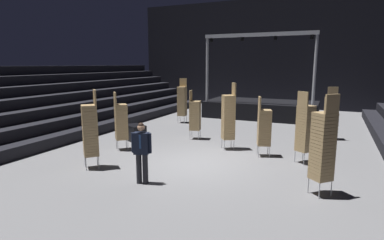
{
  "coord_description": "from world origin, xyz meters",
  "views": [
    {
      "loc": [
        4.01,
        -9.24,
        3.25
      ],
      "look_at": [
        -0.25,
        0.23,
        1.4
      ],
      "focal_mm": 29.44,
      "sensor_mm": 36.0,
      "label": 1
    }
  ],
  "objects_px": {
    "stage_riser": "(261,108)",
    "chair_stack_aisle_left": "(323,145)",
    "chair_stack_rear_centre": "(305,128)",
    "equipment_road_case": "(136,133)",
    "man_with_tie": "(142,150)",
    "chair_stack_front_left": "(195,115)",
    "chair_stack_rear_right": "(121,121)",
    "chair_stack_mid_left": "(228,116)",
    "chair_stack_mid_centre": "(90,130)",
    "chair_stack_mid_right": "(264,127)",
    "chair_stack_front_right": "(330,113)",
    "chair_stack_rear_left": "(182,101)"
  },
  "relations": [
    {
      "from": "chair_stack_aisle_left",
      "to": "chair_stack_rear_right",
      "type": "bearing_deg",
      "value": 122.53
    },
    {
      "from": "chair_stack_rear_right",
      "to": "chair_stack_aisle_left",
      "type": "height_order",
      "value": "chair_stack_aisle_left"
    },
    {
      "from": "chair_stack_rear_centre",
      "to": "chair_stack_aisle_left",
      "type": "relative_size",
      "value": 0.93
    },
    {
      "from": "stage_riser",
      "to": "chair_stack_front_left",
      "type": "bearing_deg",
      "value": -101.58
    },
    {
      "from": "chair_stack_mid_right",
      "to": "chair_stack_rear_right",
      "type": "relative_size",
      "value": 0.96
    },
    {
      "from": "chair_stack_aisle_left",
      "to": "equipment_road_case",
      "type": "distance_m",
      "value": 8.05
    },
    {
      "from": "chair_stack_mid_right",
      "to": "chair_stack_aisle_left",
      "type": "distance_m",
      "value": 3.46
    },
    {
      "from": "chair_stack_front_right",
      "to": "chair_stack_mid_right",
      "type": "bearing_deg",
      "value": -132.35
    },
    {
      "from": "chair_stack_front_right",
      "to": "chair_stack_aisle_left",
      "type": "distance_m",
      "value": 6.56
    },
    {
      "from": "man_with_tie",
      "to": "equipment_road_case",
      "type": "bearing_deg",
      "value": -69.09
    },
    {
      "from": "man_with_tie",
      "to": "chair_stack_rear_centre",
      "type": "distance_m",
      "value": 5.41
    },
    {
      "from": "man_with_tie",
      "to": "chair_stack_aisle_left",
      "type": "distance_m",
      "value": 4.67
    },
    {
      "from": "chair_stack_front_right",
      "to": "chair_stack_rear_left",
      "type": "bearing_deg",
      "value": 159.83
    },
    {
      "from": "chair_stack_front_right",
      "to": "chair_stack_mid_centre",
      "type": "height_order",
      "value": "chair_stack_mid_centre"
    },
    {
      "from": "man_with_tie",
      "to": "chair_stack_front_right",
      "type": "bearing_deg",
      "value": -135.94
    },
    {
      "from": "stage_riser",
      "to": "chair_stack_aisle_left",
      "type": "height_order",
      "value": "stage_riser"
    },
    {
      "from": "chair_stack_front_right",
      "to": "chair_stack_mid_left",
      "type": "relative_size",
      "value": 0.9
    },
    {
      "from": "chair_stack_rear_centre",
      "to": "man_with_tie",
      "type": "bearing_deg",
      "value": -99.81
    },
    {
      "from": "chair_stack_rear_right",
      "to": "chair_stack_rear_centre",
      "type": "relative_size",
      "value": 0.93
    },
    {
      "from": "chair_stack_front_left",
      "to": "chair_stack_front_right",
      "type": "height_order",
      "value": "chair_stack_front_right"
    },
    {
      "from": "chair_stack_rear_centre",
      "to": "chair_stack_aisle_left",
      "type": "bearing_deg",
      "value": -40.44
    },
    {
      "from": "chair_stack_aisle_left",
      "to": "equipment_road_case",
      "type": "relative_size",
      "value": 2.84
    },
    {
      "from": "chair_stack_aisle_left",
      "to": "man_with_tie",
      "type": "bearing_deg",
      "value": 148.93
    },
    {
      "from": "chair_stack_mid_left",
      "to": "chair_stack_mid_right",
      "type": "relative_size",
      "value": 1.2
    },
    {
      "from": "chair_stack_rear_centre",
      "to": "chair_stack_mid_left",
      "type": "bearing_deg",
      "value": -156.47
    },
    {
      "from": "chair_stack_front_right",
      "to": "chair_stack_rear_left",
      "type": "height_order",
      "value": "chair_stack_rear_left"
    },
    {
      "from": "chair_stack_rear_right",
      "to": "chair_stack_mid_left",
      "type": "bearing_deg",
      "value": 69.36
    },
    {
      "from": "man_with_tie",
      "to": "chair_stack_rear_left",
      "type": "distance_m",
      "value": 9.18
    },
    {
      "from": "chair_stack_mid_left",
      "to": "chair_stack_rear_left",
      "type": "distance_m",
      "value": 5.89
    },
    {
      "from": "chair_stack_front_right",
      "to": "chair_stack_rear_centre",
      "type": "relative_size",
      "value": 0.96
    },
    {
      "from": "stage_riser",
      "to": "equipment_road_case",
      "type": "bearing_deg",
      "value": -113.47
    },
    {
      "from": "chair_stack_front_right",
      "to": "chair_stack_rear_right",
      "type": "distance_m",
      "value": 8.85
    },
    {
      "from": "stage_riser",
      "to": "chair_stack_aisle_left",
      "type": "distance_m",
      "value": 11.82
    },
    {
      "from": "chair_stack_mid_left",
      "to": "chair_stack_rear_left",
      "type": "height_order",
      "value": "chair_stack_mid_left"
    },
    {
      "from": "man_with_tie",
      "to": "chair_stack_front_right",
      "type": "relative_size",
      "value": 0.74
    },
    {
      "from": "chair_stack_mid_centre",
      "to": "chair_stack_mid_right",
      "type": "bearing_deg",
      "value": -100.31
    },
    {
      "from": "chair_stack_front_left",
      "to": "chair_stack_rear_centre",
      "type": "bearing_deg",
      "value": 58.97
    },
    {
      "from": "chair_stack_front_left",
      "to": "chair_stack_rear_right",
      "type": "xyz_separation_m",
      "value": [
        -1.87,
        -2.76,
        0.04
      ]
    },
    {
      "from": "chair_stack_front_left",
      "to": "chair_stack_aisle_left",
      "type": "relative_size",
      "value": 0.83
    },
    {
      "from": "chair_stack_mid_left",
      "to": "chair_stack_rear_right",
      "type": "height_order",
      "value": "chair_stack_mid_left"
    },
    {
      "from": "stage_riser",
      "to": "man_with_tie",
      "type": "relative_size",
      "value": 3.85
    },
    {
      "from": "chair_stack_rear_left",
      "to": "chair_stack_rear_right",
      "type": "distance_m",
      "value": 6.03
    },
    {
      "from": "chair_stack_rear_right",
      "to": "chair_stack_mid_centre",
      "type": "bearing_deg",
      "value": -33.67
    },
    {
      "from": "equipment_road_case",
      "to": "chair_stack_aisle_left",
      "type": "bearing_deg",
      "value": -20.93
    },
    {
      "from": "man_with_tie",
      "to": "chair_stack_mid_centre",
      "type": "bearing_deg",
      "value": -27.61
    },
    {
      "from": "chair_stack_rear_centre",
      "to": "equipment_road_case",
      "type": "bearing_deg",
      "value": -146.32
    },
    {
      "from": "chair_stack_mid_centre",
      "to": "chair_stack_mid_left",
      "type": "bearing_deg",
      "value": -86.93
    },
    {
      "from": "chair_stack_front_left",
      "to": "chair_stack_mid_left",
      "type": "distance_m",
      "value": 2.12
    },
    {
      "from": "man_with_tie",
      "to": "chair_stack_rear_left",
      "type": "height_order",
      "value": "chair_stack_rear_left"
    },
    {
      "from": "chair_stack_mid_left",
      "to": "chair_stack_rear_right",
      "type": "xyz_separation_m",
      "value": [
        -3.71,
        -1.74,
        -0.17
      ]
    }
  ]
}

